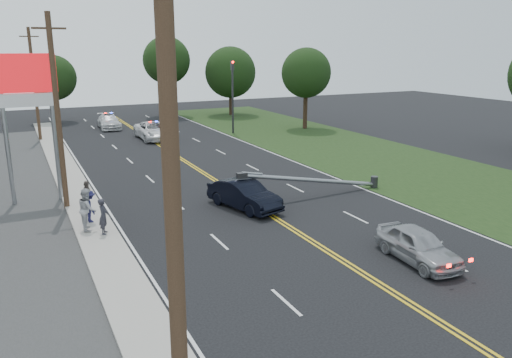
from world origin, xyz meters
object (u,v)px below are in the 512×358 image
crashed_sedan (244,195)px  utility_pole_near (175,257)px  pylon_sign (26,92)px  utility_pole_mid (58,113)px  waiting_sedan (418,245)px  emergency_b (109,122)px  traffic_signal (233,90)px  bystander_a (103,216)px  utility_pole_far (34,84)px  bystander_b (87,209)px  bystander_c (90,206)px  bystander_d (87,196)px  emergency_a (154,131)px  fallen_streetlight (320,180)px

crashed_sedan → utility_pole_near: bearing=-133.7°
pylon_sign → utility_pole_mid: (1.30, -2.00, -0.91)m
waiting_sedan → emergency_b: emergency_b is taller
traffic_signal → bystander_a: size_ratio=4.28×
pylon_sign → bystander_a: size_ratio=4.85×
crashed_sedan → emergency_b: crashed_sedan is taller
pylon_sign → utility_pole_near: (1.30, -22.00, -0.91)m
utility_pole_far → bystander_b: 26.48m
bystander_c → waiting_sedan: bearing=-140.6°
pylon_sign → utility_pole_mid: utility_pole_mid is taller
crashed_sedan → pylon_sign: bearing=132.1°
pylon_sign → crashed_sedan: (9.78, -6.19, -5.24)m
utility_pole_far → utility_pole_near: bearing=-90.0°
bystander_b → waiting_sedan: bearing=-124.6°
utility_pole_far → bystander_c: size_ratio=6.34×
waiting_sedan → crashed_sedan: bearing=114.6°
utility_pole_near → utility_pole_mid: same height
utility_pole_mid → utility_pole_far: 22.00m
emergency_b → bystander_d: 28.48m
pylon_sign → waiting_sedan: pylon_sign is taller
utility_pole_far → emergency_a: size_ratio=1.75×
crashed_sedan → traffic_signal: bearing=52.3°
emergency_a → waiting_sedan: bearing=-86.7°
traffic_signal → emergency_b: size_ratio=1.40×
pylon_sign → emergency_b: 26.23m
pylon_sign → bystander_a: (2.39, -7.04, -5.05)m
traffic_signal → emergency_a: bearing=178.8°
utility_pole_mid → emergency_a: utility_pole_mid is taller
fallen_streetlight → bystander_a: (-12.29, -1.04, 0.03)m
bystander_d → pylon_sign: bearing=64.7°
bystander_b → utility_pole_far: bearing=5.7°
emergency_a → emergency_b: 8.58m
pylon_sign → waiting_sedan: 20.93m
traffic_signal → bystander_a: (-16.41, -23.04, -3.26)m
pylon_sign → utility_pole_far: utility_pole_far is taller
bystander_a → fallen_streetlight: bearing=-66.6°
utility_pole_mid → utility_pole_far: size_ratio=1.00×
utility_pole_far → bystander_b: utility_pole_far is taller
fallen_streetlight → emergency_a: fallen_streetlight is taller
utility_pole_far → waiting_sedan: utility_pole_far is taller
traffic_signal → utility_pole_near: size_ratio=0.70×
emergency_b → fallen_streetlight: bearing=-75.4°
waiting_sedan → bystander_b: bearing=145.3°
crashed_sedan → bystander_c: bearing=156.8°
fallen_streetlight → utility_pole_far: utility_pole_far is taller
pylon_sign → bystander_a: 8.99m
traffic_signal → bystander_b: size_ratio=3.58×
utility_pole_mid → emergency_b: 27.58m
utility_pole_near → bystander_d: (0.89, 18.51, -4.15)m
pylon_sign → bystander_b: (1.83, -6.17, -4.89)m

